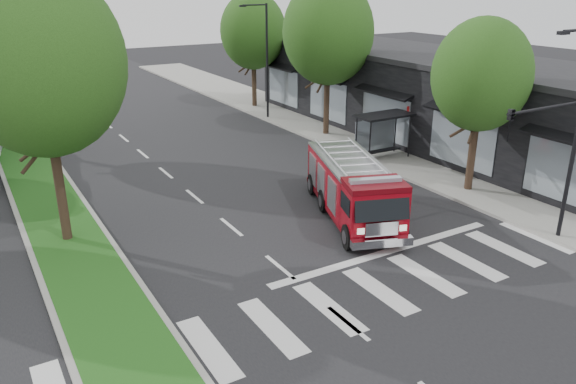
{
  "coord_description": "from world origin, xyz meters",
  "views": [
    {
      "loc": [
        -8.69,
        -15.18,
        9.46
      ],
      "look_at": [
        1.64,
        2.21,
        1.8
      ],
      "focal_mm": 35.0,
      "sensor_mm": 36.0,
      "label": 1
    }
  ],
  "objects": [
    {
      "name": "median",
      "position": [
        -6.0,
        18.0,
        0.08
      ],
      "size": [
        3.0,
        50.0,
        0.15
      ],
      "color": "gray",
      "rests_on": "ground"
    },
    {
      "name": "bus_shelter",
      "position": [
        11.2,
        8.15,
        2.04
      ],
      "size": [
        3.2,
        1.6,
        2.61
      ],
      "color": "black",
      "rests_on": "ground"
    },
    {
      "name": "tree_median_far",
      "position": [
        -6.0,
        20.0,
        6.49
      ],
      "size": [
        5.6,
        5.6,
        9.72
      ],
      "color": "black",
      "rests_on": "ground"
    },
    {
      "name": "ground",
      "position": [
        0.0,
        0.0,
        0.0
      ],
      "size": [
        140.0,
        140.0,
        0.0
      ],
      "primitive_type": "plane",
      "color": "black",
      "rests_on": "ground"
    },
    {
      "name": "streetlight_right_far",
      "position": [
        10.35,
        20.0,
        4.48
      ],
      "size": [
        2.11,
        0.2,
        8.0
      ],
      "color": "black",
      "rests_on": "ground"
    },
    {
      "name": "tree_right_near",
      "position": [
        11.5,
        2.0,
        5.51
      ],
      "size": [
        4.4,
        4.4,
        8.05
      ],
      "color": "black",
      "rests_on": "ground"
    },
    {
      "name": "tree_median_near",
      "position": [
        -6.0,
        6.0,
        6.81
      ],
      "size": [
        5.8,
        5.8,
        10.16
      ],
      "color": "black",
      "rests_on": "ground"
    },
    {
      "name": "tree_right_far",
      "position": [
        11.5,
        24.0,
        5.84
      ],
      "size": [
        5.0,
        5.0,
        8.73
      ],
      "color": "black",
      "rests_on": "ground"
    },
    {
      "name": "sidewalk_right",
      "position": [
        12.5,
        10.0,
        0.07
      ],
      "size": [
        5.0,
        80.0,
        0.15
      ],
      "primitive_type": "cube",
      "color": "gray",
      "rests_on": "ground"
    },
    {
      "name": "tree_right_mid",
      "position": [
        11.5,
        14.0,
        6.49
      ],
      "size": [
        5.6,
        5.6,
        9.72
      ],
      "color": "black",
      "rests_on": "ground"
    },
    {
      "name": "storefront_row",
      "position": [
        17.0,
        10.0,
        2.5
      ],
      "size": [
        8.0,
        30.0,
        5.0
      ],
      "primitive_type": "cube",
      "color": "black",
      "rests_on": "ground"
    },
    {
      "name": "fire_engine",
      "position": [
        4.91,
        2.4,
        1.28
      ],
      "size": [
        4.76,
        7.99,
        2.66
      ],
      "rotation": [
        0.0,
        0.0,
        -0.35
      ],
      "color": "#51040A",
      "rests_on": "ground"
    },
    {
      "name": "streetlight_right_near",
      "position": [
        9.61,
        -3.5,
        4.67
      ],
      "size": [
        4.08,
        0.22,
        8.0
      ],
      "color": "black",
      "rests_on": "ground"
    }
  ]
}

